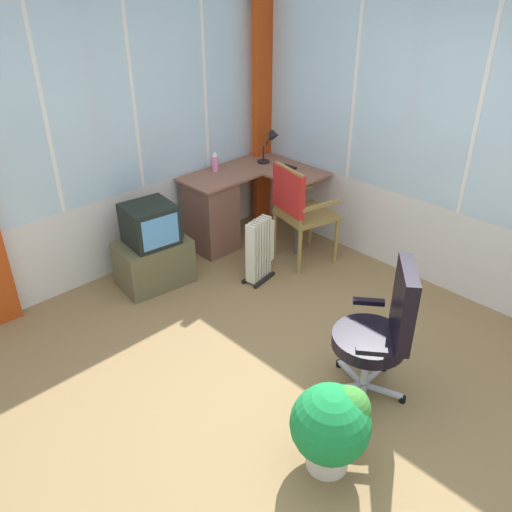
{
  "coord_description": "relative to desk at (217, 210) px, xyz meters",
  "views": [
    {
      "loc": [
        -2.09,
        -1.75,
        2.69
      ],
      "look_at": [
        0.42,
        0.84,
        0.63
      ],
      "focal_mm": 37.14,
      "sensor_mm": 36.0,
      "label": 1
    }
  ],
  "objects": [
    {
      "name": "tv_remote",
      "position": [
        0.75,
        -0.32,
        0.36
      ],
      "size": [
        0.06,
        0.15,
        0.02
      ],
      "primitive_type": "cube",
      "rotation": [
        0.0,
        0.0,
        0.09
      ],
      "color": "black",
      "rests_on": "desk"
    },
    {
      "name": "wooden_armchair",
      "position": [
        0.35,
        -0.77,
        0.21
      ],
      "size": [
        0.59,
        0.58,
        1.0
      ],
      "color": "olive",
      "rests_on": "ground"
    },
    {
      "name": "curtain_corner",
      "position": [
        0.87,
        0.2,
        0.83
      ],
      "size": [
        0.3,
        0.1,
        2.49
      ],
      "primitive_type": "cube",
      "rotation": [
        0.0,
        0.0,
        0.1
      ],
      "color": "#B53F13",
      "rests_on": "ground"
    },
    {
      "name": "office_chair",
      "position": [
        -0.6,
        -2.4,
        0.14
      ],
      "size": [
        0.61,
        0.61,
        1.02
      ],
      "color": "#B7B7BF",
      "rests_on": "ground"
    },
    {
      "name": "potted_plant",
      "position": [
        -1.32,
        -2.57,
        -0.08
      ],
      "size": [
        0.47,
        0.47,
        0.58
      ],
      "color": "silver",
      "rests_on": "ground"
    },
    {
      "name": "east_window_panel",
      "position": [
        1.0,
        -2.07,
        0.88
      ],
      "size": [
        0.07,
        4.74,
        2.59
      ],
      "color": "silver",
      "rests_on": "ground"
    },
    {
      "name": "north_window_panel",
      "position": [
        -1.05,
        0.33,
        0.88
      ],
      "size": [
        4.03,
        0.07,
        2.59
      ],
      "color": "silver",
      "rests_on": "ground"
    },
    {
      "name": "ground",
      "position": [
        -1.05,
        -2.07,
        -0.45
      ],
      "size": [
        5.03,
        5.74,
        0.06
      ],
      "primitive_type": "cube",
      "color": "olive"
    },
    {
      "name": "desk_lamp",
      "position": [
        0.74,
        -0.06,
        0.57
      ],
      "size": [
        0.23,
        0.2,
        0.35
      ],
      "color": "black",
      "rests_on": "desk"
    },
    {
      "name": "desk",
      "position": [
        0.0,
        0.0,
        0.0
      ],
      "size": [
        1.25,
        1.01,
        0.76
      ],
      "color": "#8C5A47",
      "rests_on": "ground"
    },
    {
      "name": "tv_on_stand",
      "position": [
        -0.88,
        -0.14,
        -0.07
      ],
      "size": [
        0.69,
        0.51,
        0.79
      ],
      "color": "brown",
      "rests_on": "ground"
    },
    {
      "name": "space_heater",
      "position": [
        -0.13,
        -0.77,
        -0.1
      ],
      "size": [
        0.36,
        0.22,
        0.62
      ],
      "color": "silver",
      "rests_on": "ground"
    },
    {
      "name": "spray_bottle",
      "position": [
        0.13,
        0.15,
        0.45
      ],
      "size": [
        0.06,
        0.06,
        0.22
      ],
      "color": "pink",
      "rests_on": "desk"
    }
  ]
}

